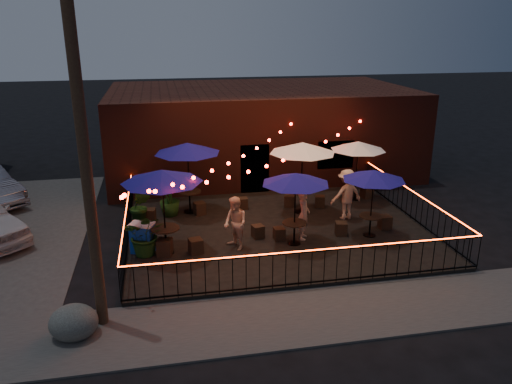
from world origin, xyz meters
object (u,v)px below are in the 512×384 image
Objects in this scene: cafe_table_0 at (162,177)px; cooler at (143,238)px; cafe_table_5 at (358,147)px; utility_pole at (85,164)px; cafe_table_1 at (187,149)px; cafe_table_3 at (303,149)px; cafe_table_2 at (296,179)px; cafe_table_4 at (374,176)px; boulder at (74,323)px.

cafe_table_0 is 2.82× the size of cooler.
cafe_table_5 is (7.60, 3.59, -0.27)m from cafe_table_0.
utility_pole reaches higher than cafe_table_1.
cafe_table_3 reaches higher than cafe_table_1.
cafe_table_5 is (3.55, 3.70, 0.01)m from cafe_table_2.
cafe_table_1 reaches higher than cooler.
cafe_table_0 is 4.06m from cafe_table_2.
cafe_table_2 is 1.05× the size of cafe_table_4.
utility_pole is at bearing -138.01° from cafe_table_3.
cooler is at bearing -157.41° from cafe_table_3.
cafe_table_5 reaches higher than boulder.
cafe_table_1 is 2.97× the size of cooler.
cafe_table_0 is 8.41m from cafe_table_5.
cafe_table_0 reaches higher than cooler.
cafe_table_0 reaches higher than boulder.
cafe_table_0 is 2.69× the size of boulder.
cafe_table_3 is at bearing 27.18° from cafe_table_0.
utility_pole is 3.35× the size of cafe_table_2.
cooler reaches higher than boulder.
cafe_table_5 is (9.20, 6.98, -1.67)m from utility_pole.
utility_pole is 7.42m from cafe_table_1.
boulder is (-6.24, -3.72, -1.93)m from cafe_table_2.
cafe_table_5 is at bearing 75.81° from cafe_table_4.
cafe_table_1 is 4.17m from cafe_table_3.
cafe_table_0 is at bearing 5.54° from cooler.
cafe_table_3 is (6.65, 5.99, -1.40)m from utility_pole.
cafe_table_1 is 1.05× the size of cafe_table_3.
cafe_table_0 is at bearing 64.74° from utility_pole.
utility_pole is at bearing -115.26° from cafe_table_0.
boulder is (-9.78, -7.42, -1.94)m from cafe_table_5.
cafe_table_0 is 1.00× the size of cafe_table_3.
cafe_table_1 is 1.18× the size of cafe_table_2.
cafe_table_3 is at bearing -158.74° from cafe_table_5.
utility_pole is at bearing -149.87° from cafe_table_2.
cafe_table_0 is at bearing -179.66° from cafe_table_4.
cooler is (-0.70, 0.20, -1.96)m from cafe_table_0.
cafe_table_3 is 2.75m from cafe_table_5.
boulder is at bearing -156.46° from cafe_table_4.
cafe_table_4 is (6.70, 0.04, -0.36)m from cafe_table_0.
utility_pole is at bearing -110.63° from cafe_table_1.
cafe_table_1 reaches higher than cafe_table_4.
boulder is at bearing -142.98° from utility_pole.
cafe_table_3 reaches higher than cafe_table_0.
cafe_table_4 is at bearing -57.09° from cafe_table_3.
boulder is at bearing -113.47° from cafe_table_1.
cafe_table_1 is 4.70m from cafe_table_2.
cafe_table_1 reaches higher than cafe_table_2.
utility_pole is 2.98× the size of cafe_table_3.
cafe_table_2 is at bearing -176.76° from cafe_table_4.
cooler is (-8.30, -3.38, -1.70)m from cafe_table_5.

